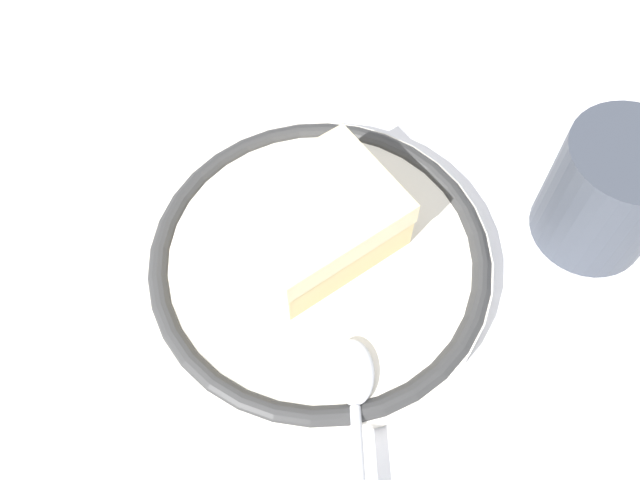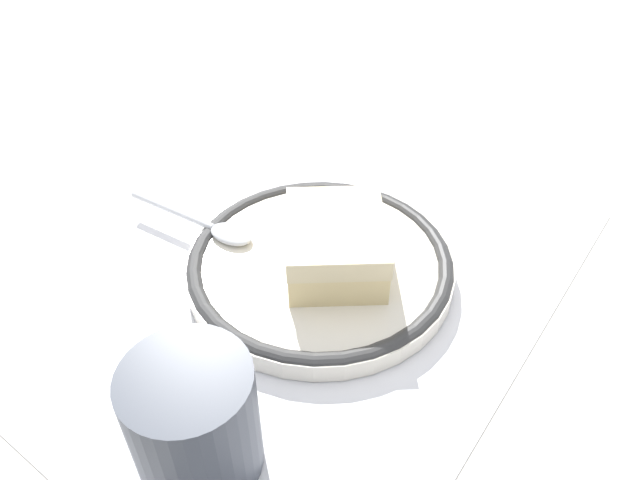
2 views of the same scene
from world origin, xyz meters
The scene contains 6 objects.
ground_plane centered at (0.00, 0.00, 0.00)m, with size 2.40×2.40×0.00m, color #B7B2A8.
placemat centered at (0.00, 0.00, 0.00)m, with size 0.45×0.35×0.00m, color white.
plate centered at (0.01, -0.01, 0.01)m, with size 0.21×0.21×0.02m.
cake_slice centered at (0.01, -0.02, 0.04)m, with size 0.12×0.11×0.04m.
spoon centered at (-0.01, 0.08, 0.02)m, with size 0.03×0.13×0.01m.
cup centered at (-0.16, -0.05, 0.04)m, with size 0.07×0.07×0.08m.
Camera 2 is at (-0.27, -0.22, 0.34)m, focal length 33.92 mm.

